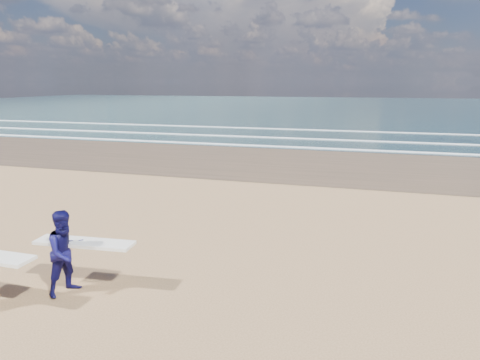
% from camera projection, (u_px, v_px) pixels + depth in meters
% --- Properties ---
extents(ocean, '(220.00, 100.00, 0.02)m').
position_uv_depth(ocean, '(453.00, 109.00, 70.40)').
color(ocean, '#193138').
rests_on(ocean, ground).
extents(surfer_far, '(2.24, 1.24, 1.84)m').
position_uv_depth(surfer_far, '(68.00, 251.00, 9.09)').
color(surfer_far, '#0E0C43').
rests_on(surfer_far, ground).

